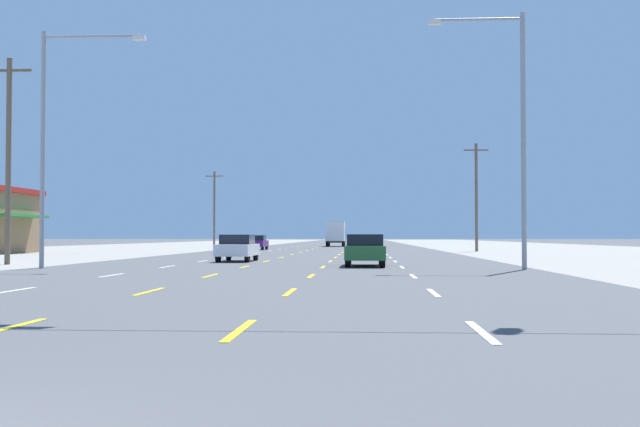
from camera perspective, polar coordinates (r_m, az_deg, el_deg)
name	(u,v)px	position (r m, az deg, el deg)	size (l,w,h in m)	color
ground_plane	(325,251)	(70.14, 0.40, -2.84)	(572.00, 572.00, 0.00)	#4C4C4F
lot_apron_left	(64,251)	(75.55, -18.72, -2.66)	(28.00, 440.00, 0.01)	gray
lot_apron_right	(597,251)	(73.18, 20.16, -2.68)	(28.00, 440.00, 0.01)	gray
lane_markings	(339,246)	(108.60, 1.44, -2.43)	(10.64, 227.60, 0.01)	white
signal_span_wire	(198,31)	(16.03, -9.19, 13.40)	(27.18, 0.53, 9.74)	brown
sedan_inner_right_nearest	(365,250)	(34.79, 3.41, -2.74)	(1.80, 4.50, 1.46)	#235B2D
sedan_inner_left_near	(238,248)	(41.44, -6.23, -2.56)	(1.80, 4.50, 1.46)	white
sedan_far_left_mid	(257,242)	(76.16, -4.77, -2.17)	(1.80, 4.50, 1.46)	#4C196B
box_truck_center_turn_midfar	(336,233)	(100.03, 1.19, -1.45)	(2.40, 7.20, 3.23)	#235B2D
hatchback_inner_right_far	(363,240)	(110.50, 3.23, -2.01)	(1.72, 3.90, 1.54)	maroon
sedan_inner_right_farther	(364,240)	(130.61, 3.32, -1.98)	(1.80, 4.50, 1.46)	#B28C33
streetlight_left_row_0	(53,130)	(34.49, -19.43, 5.94)	(4.52, 0.26, 10.18)	gray
streetlight_right_row_0	(514,122)	(32.47, 14.42, 6.69)	(3.99, 0.26, 10.65)	gray
utility_pole_left_row_0	(8,157)	(39.83, -22.40, 3.96)	(2.20, 0.26, 10.05)	brown
utility_pole_right_row_1	(476,195)	(69.58, 11.69, 1.36)	(2.20, 0.26, 9.73)	brown
utility_pole_left_row_2	(214,208)	(97.16, -7.97, 0.45)	(2.20, 0.26, 9.62)	brown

